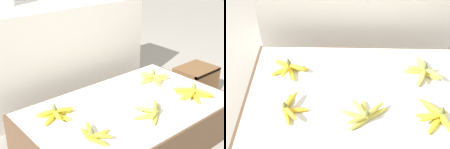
{
  "view_description": "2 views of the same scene",
  "coord_description": "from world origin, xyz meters",
  "views": [
    {
      "loc": [
        -1.15,
        -1.22,
        1.2
      ],
      "look_at": [
        -0.03,
        0.12,
        0.44
      ],
      "focal_mm": 50.0,
      "sensor_mm": 36.0,
      "label": 1
    },
    {
      "loc": [
        -0.09,
        -1.17,
        1.57
      ],
      "look_at": [
        -0.12,
        0.08,
        0.32
      ],
      "focal_mm": 50.0,
      "sensor_mm": 36.0,
      "label": 2
    }
  ],
  "objects": [
    {
      "name": "ground_plane",
      "position": [
        0.0,
        0.0,
        0.0
      ],
      "size": [
        10.0,
        10.0,
        0.0
      ],
      "primitive_type": "plane",
      "color": "gray"
    },
    {
      "name": "display_platform",
      "position": [
        0.0,
        0.0,
        0.13
      ],
      "size": [
        1.27,
        0.78,
        0.26
      ],
      "color": "brown",
      "rests_on": "ground_plane"
    },
    {
      "name": "back_vendor_table",
      "position": [
        -0.01,
        0.82,
        0.38
      ],
      "size": [
        1.35,
        0.48,
        0.77
      ],
      "color": "beige",
      "rests_on": "ground_plane"
    },
    {
      "name": "wooden_crate",
      "position": [
        0.86,
        0.12,
        0.13
      ],
      "size": [
        0.32,
        0.24,
        0.25
      ],
      "color": "brown",
      "rests_on": "ground_plane"
    },
    {
      "name": "banana_bunch_front_left",
      "position": [
        -0.37,
        -0.14,
        0.29
      ],
      "size": [
        0.15,
        0.21,
        0.09
      ],
      "color": "gold",
      "rests_on": "display_platform"
    },
    {
      "name": "banana_bunch_front_midleft",
      "position": [
        0.02,
        -0.17,
        0.29
      ],
      "size": [
        0.26,
        0.21,
        0.09
      ],
      "color": "gold",
      "rests_on": "display_platform"
    },
    {
      "name": "banana_bunch_front_midright",
      "position": [
        0.39,
        -0.19,
        0.29
      ],
      "size": [
        0.2,
        0.24,
        0.11
      ],
      "color": "yellow",
      "rests_on": "display_platform"
    },
    {
      "name": "banana_bunch_middle_left",
      "position": [
        -0.42,
        0.16,
        0.29
      ],
      "size": [
        0.23,
        0.19,
        0.1
      ],
      "color": "yellow",
      "rests_on": "display_platform"
    },
    {
      "name": "banana_bunch_middle_midright",
      "position": [
        0.37,
        0.15,
        0.29
      ],
      "size": [
        0.22,
        0.23,
        0.1
      ],
      "color": "#DBCC4C",
      "rests_on": "display_platform"
    }
  ]
}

